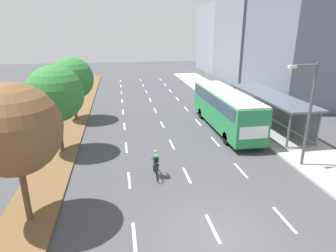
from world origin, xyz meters
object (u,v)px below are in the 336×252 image
bus (225,106)px  median_tree_second (55,94)px  cyclist (156,165)px  bus_shelter (272,107)px  streetlight (308,109)px  median_tree_nearest (14,130)px  median_tree_third (72,79)px

bus → median_tree_second: median_tree_second is taller
bus → cyclist: bus is taller
bus → median_tree_second: bearing=-167.8°
cyclist → median_tree_second: 8.57m
bus → cyclist: bearing=-133.0°
bus_shelter → streetlight: streetlight is taller
bus → median_tree_second: 13.81m
median_tree_nearest → bus_shelter: bearing=30.6°
bus_shelter → bus: bus is taller
cyclist → streetlight: streetlight is taller
bus_shelter → median_tree_second: median_tree_second is taller
bus_shelter → bus: bearing=176.4°
bus_shelter → streetlight: (-2.11, -7.62, 2.02)m
bus → median_tree_nearest: (-13.46, -10.75, 2.40)m
median_tree_nearest → streetlight: streetlight is taller
median_tree_third → streetlight: (15.50, -12.87, -0.17)m
bus → cyclist: size_ratio=6.20×
bus_shelter → median_tree_nearest: bearing=-149.4°
cyclist → bus: bearing=47.0°
bus_shelter → streetlight: 8.16m
bus → streetlight: (2.17, -7.89, 1.82)m
bus_shelter → median_tree_second: (-17.60, -2.61, 2.42)m
bus_shelter → cyclist: (-11.40, -7.37, -1.08)m
streetlight → bus_shelter: bearing=74.5°
median_tree_second → median_tree_third: median_tree_second is taller
median_tree_second → median_tree_third: (-0.01, 7.87, -0.23)m
bus_shelter → median_tree_nearest: size_ratio=1.75×
bus → cyclist: 10.52m
median_tree_second → streetlight: bearing=-17.9°
cyclist → streetlight: size_ratio=0.28×
cyclist → median_tree_third: 14.44m
median_tree_nearest → streetlight: size_ratio=0.98×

